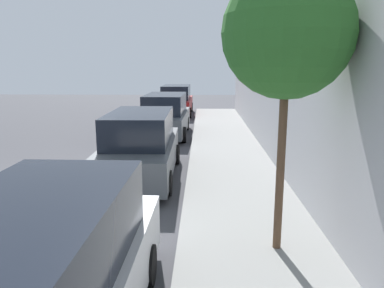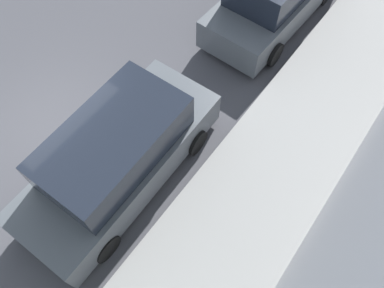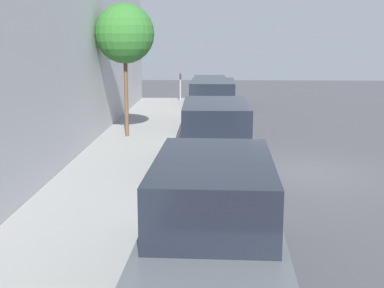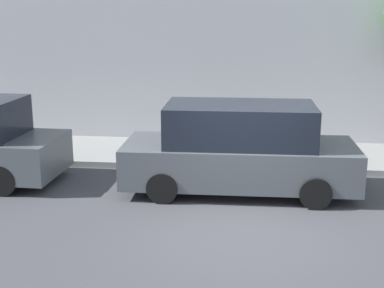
# 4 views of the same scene
# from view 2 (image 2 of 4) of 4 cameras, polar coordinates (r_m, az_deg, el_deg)

# --- Properties ---
(ground_plane) EXTENTS (60.00, 60.00, 0.00)m
(ground_plane) POSITION_cam_2_polar(r_m,az_deg,el_deg) (9.82, -19.92, 2.01)
(ground_plane) COLOR #424247
(sidewalk) EXTENTS (2.68, 32.00, 0.15)m
(sidewalk) POSITION_cam_2_polar(r_m,az_deg,el_deg) (8.04, 4.00, -15.38)
(sidewalk) COLOR gray
(sidewalk) RESTS_ON ground_plane
(parked_minivan_third) EXTENTS (2.02, 4.93, 1.90)m
(parked_minivan_third) POSITION_cam_2_polar(r_m,az_deg,el_deg) (7.99, -11.14, -1.72)
(parked_minivan_third) COLOR #4C5156
(parked_minivan_third) RESTS_ON ground_plane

